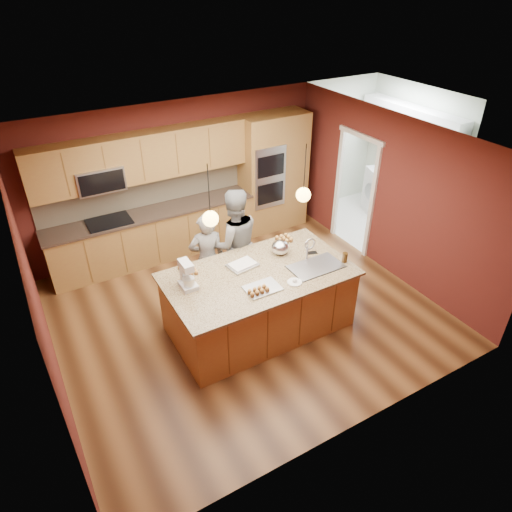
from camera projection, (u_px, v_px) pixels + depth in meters
floor at (245, 311)px, 7.16m from camera, size 5.50×5.50×0.00m
ceiling at (242, 144)px, 5.71m from camera, size 5.50×5.50×0.00m
wall_back at (178, 176)px, 8.26m from camera, size 5.50×0.00×5.50m
wall_front at (362, 344)px, 4.61m from camera, size 5.50×0.00×5.50m
wall_left at (35, 296)px, 5.28m from camera, size 0.00×5.00×5.00m
wall_right at (389, 195)px, 7.59m from camera, size 0.00×5.00×5.00m
cabinet_run at (149, 208)px, 7.99m from camera, size 3.74×0.64×2.30m
oven_column at (273, 173)px, 8.92m from camera, size 1.30×0.62×2.30m
doorway_trim at (354, 194)px, 8.33m from camera, size 0.08×1.11×2.20m
laundry_room at (411, 126)px, 8.81m from camera, size 2.60×2.70×2.70m
pendant_left at (211, 218)px, 5.50m from camera, size 0.20×0.20×0.80m
pendant_right at (303, 195)px, 6.08m from camera, size 0.20×0.20×0.80m
island at (260, 300)px, 6.61m from camera, size 2.62×1.46×1.34m
person_left at (207, 259)px, 7.03m from camera, size 0.62×0.47×1.52m
person_right at (234, 243)px, 7.15m from camera, size 0.98×0.83×1.81m
stand_mixer at (187, 276)px, 6.00m from camera, size 0.21×0.29×0.39m
sheet_cake at (242, 265)px, 6.49m from camera, size 0.45×0.36×0.05m
cooling_rack at (262, 288)px, 6.04m from camera, size 0.47×0.33×0.02m
mixing_bowl at (280, 247)px, 6.73m from camera, size 0.26×0.26×0.22m
plate at (295, 282)px, 6.16m from camera, size 0.20×0.20×0.01m
tumbler at (345, 257)px, 6.55m from camera, size 0.08×0.08×0.15m
phone at (312, 253)px, 6.79m from camera, size 0.16×0.12×0.01m
cupcakes_left at (188, 270)px, 6.36m from camera, size 0.23×0.30×0.07m
cupcakes_rack at (258, 290)px, 5.93m from camera, size 0.30×0.15×0.07m
cupcakes_right at (284, 239)px, 7.08m from camera, size 0.23×0.23×0.07m
washer at (405, 203)px, 9.31m from camera, size 0.75×0.76×0.97m
dryer at (381, 191)px, 9.80m from camera, size 0.76×0.78×0.96m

